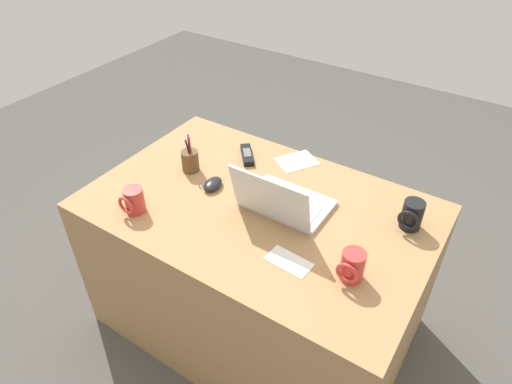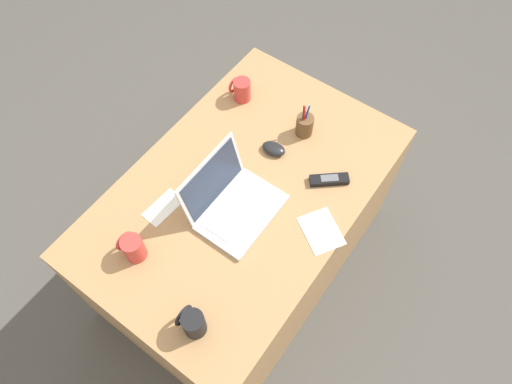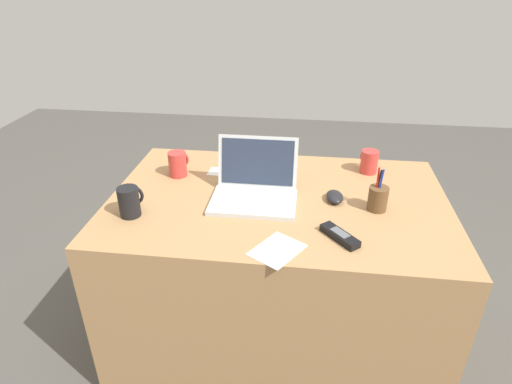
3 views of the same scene
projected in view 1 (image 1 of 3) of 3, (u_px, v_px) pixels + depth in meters
The scene contains 11 objects.
ground_plane at pixel (258, 319), 2.15m from camera, with size 6.00×6.00×0.00m, color #4C4944.
desk at pixel (259, 269), 1.94m from camera, with size 1.30×0.84×0.70m, color #A87C4F.
laptop at pixel (282, 202), 1.67m from camera, with size 0.32×0.27×0.21m.
computer_mouse at pixel (213, 184), 1.80m from camera, with size 0.06×0.10×0.03m, color black.
coffee_mug_white at pixel (134, 201), 1.66m from camera, with size 0.07×0.09×0.10m.
coffee_mug_tall at pixel (352, 266), 1.40m from camera, with size 0.08×0.09×0.10m.
coffee_mug_spare at pixel (412, 215), 1.59m from camera, with size 0.08×0.09×0.11m.
cordless_phone at pixel (247, 155), 1.98m from camera, with size 0.13×0.14×0.03m.
pen_holder at pixel (190, 161), 1.88m from camera, with size 0.07×0.07×0.17m.
paper_note_near_laptop at pixel (289, 262), 1.49m from camera, with size 0.15×0.08×0.00m, color white.
paper_note_left at pixel (297, 161), 1.96m from camera, with size 0.12×0.16×0.00m, color white.
Camera 1 is at (-0.72, 1.12, 1.80)m, focal length 31.88 mm.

